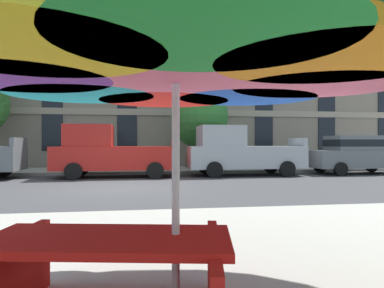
% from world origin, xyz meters
% --- Properties ---
extents(ground_plane, '(120.00, 120.00, 0.00)m').
position_xyz_m(ground_plane, '(0.00, 0.00, 0.00)').
color(ground_plane, '#424244').
extents(sidewalk_far, '(56.00, 3.60, 0.12)m').
position_xyz_m(sidewalk_far, '(0.00, 6.80, 0.06)').
color(sidewalk_far, '#9E998E').
rests_on(sidewalk_far, ground).
extents(apartment_building, '(36.48, 12.08, 16.00)m').
position_xyz_m(apartment_building, '(-0.00, 14.99, 8.00)').
color(apartment_building, gray).
rests_on(apartment_building, ground).
extents(pickup_red, '(5.10, 2.12, 2.20)m').
position_xyz_m(pickup_red, '(-0.54, 3.70, 1.03)').
color(pickup_red, '#B21E19').
rests_on(pickup_red, ground).
extents(pickup_silver, '(5.10, 2.12, 2.20)m').
position_xyz_m(pickup_silver, '(5.05, 3.70, 1.03)').
color(pickup_silver, '#A8AAB2').
rests_on(pickup_silver, ground).
extents(sedan_gray, '(4.40, 1.98, 1.78)m').
position_xyz_m(sedan_gray, '(10.68, 3.70, 0.95)').
color(sedan_gray, slate).
rests_on(sedan_gray, ground).
extents(street_tree_middle, '(2.99, 3.05, 4.33)m').
position_xyz_m(street_tree_middle, '(3.77, 6.77, 2.74)').
color(street_tree_middle, '#4C3823').
rests_on(street_tree_middle, ground).
extents(patio_umbrella, '(3.66, 3.66, 2.43)m').
position_xyz_m(patio_umbrella, '(0.85, -9.00, 2.13)').
color(patio_umbrella, silver).
rests_on(patio_umbrella, ground).
extents(picnic_table, '(2.05, 1.83, 0.77)m').
position_xyz_m(picnic_table, '(0.35, -8.99, 0.49)').
color(picnic_table, red).
rests_on(picnic_table, ground).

